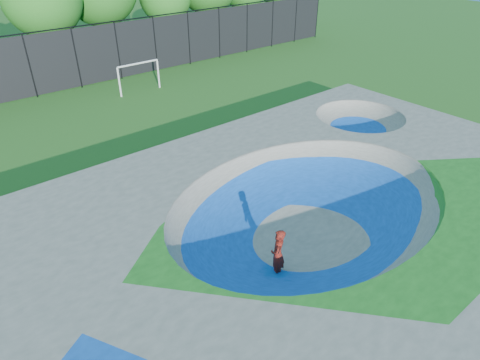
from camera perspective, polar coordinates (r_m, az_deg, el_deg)
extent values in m
plane|color=#235818|center=(16.02, 9.02, -6.75)|extent=(120.00, 120.00, 0.00)
cube|color=gray|center=(15.58, 9.25, -4.56)|extent=(22.00, 14.00, 1.50)
imported|color=red|center=(13.51, 5.06, -9.85)|extent=(0.77, 0.74, 1.78)
cube|color=black|center=(14.09, 4.89, -12.52)|extent=(0.78, 0.60, 0.05)
cylinder|color=silver|center=(29.24, -15.79, 12.42)|extent=(0.12, 0.12, 1.91)
cylinder|color=silver|center=(30.46, -10.83, 13.74)|extent=(0.12, 0.12, 1.91)
cylinder|color=silver|center=(29.55, -13.49, 14.86)|extent=(2.87, 0.12, 0.12)
cylinder|color=black|center=(30.81, -26.22, 13.41)|extent=(0.09, 0.09, 4.00)
cylinder|color=black|center=(31.62, -20.97, 14.90)|extent=(0.09, 0.09, 4.00)
cylinder|color=black|center=(32.68, -15.95, 16.20)|extent=(0.09, 0.09, 4.00)
cylinder|color=black|center=(33.98, -11.23, 17.30)|extent=(0.09, 0.09, 4.00)
cylinder|color=black|center=(35.49, -6.84, 18.21)|extent=(0.09, 0.09, 4.00)
cylinder|color=black|center=(37.17, -2.78, 18.96)|extent=(0.09, 0.09, 4.00)
cylinder|color=black|center=(39.02, 0.93, 19.56)|extent=(0.09, 0.09, 4.00)
cylinder|color=black|center=(41.00, 4.33, 20.04)|extent=(0.09, 0.09, 4.00)
cylinder|color=black|center=(43.10, 7.41, 20.42)|extent=(0.09, 0.09, 4.00)
cylinder|color=black|center=(45.30, 10.22, 20.71)|extent=(0.09, 0.09, 4.00)
cube|color=black|center=(31.62, -20.97, 14.90)|extent=(48.00, 0.03, 3.80)
cylinder|color=black|center=(31.19, -21.68, 18.40)|extent=(48.00, 0.08, 0.08)
cylinder|color=#4C3326|center=(35.52, -23.62, 15.40)|extent=(0.44, 0.44, 3.31)
cylinder|color=#4C3326|center=(38.53, -17.36, 17.61)|extent=(0.44, 0.44, 3.34)
cylinder|color=#4C3326|center=(39.31, -9.55, 18.48)|extent=(0.44, 0.44, 2.96)
cylinder|color=#4C3326|center=(41.42, -4.21, 19.78)|extent=(0.44, 0.44, 3.46)
cylinder|color=#4C3326|center=(46.14, 0.62, 20.54)|extent=(0.44, 0.44, 2.74)
cylinder|color=#4C3326|center=(49.85, 5.03, 21.14)|extent=(0.44, 0.44, 2.60)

